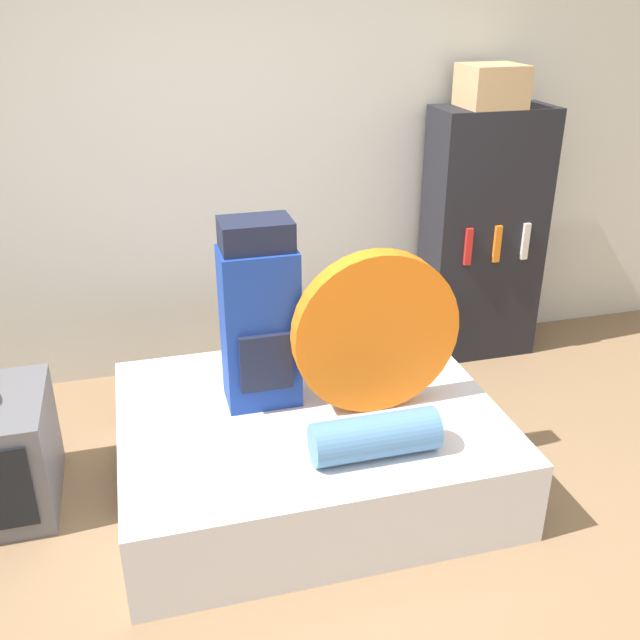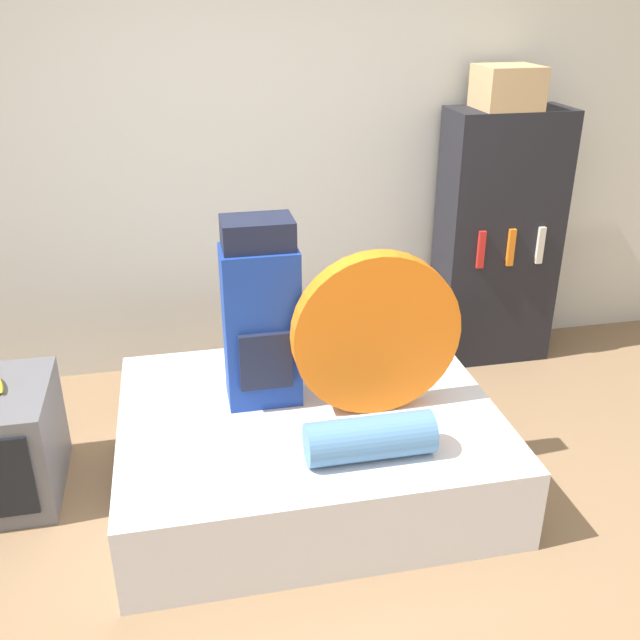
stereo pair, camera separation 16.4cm
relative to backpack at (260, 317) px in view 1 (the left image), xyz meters
The scene contains 8 objects.
ground_plane 1.16m from the backpack, 71.46° to the right, with size 16.00×16.00×0.00m, color #846647.
wall_back 1.29m from the backpack, 77.57° to the left, with size 8.00×0.05×2.60m.
bed 0.67m from the backpack, 37.51° to the right, with size 1.73×1.38×0.40m.
backpack is the anchor object (origin of this frame).
tent_bag 0.53m from the backpack, 22.05° to the right, with size 0.76×0.10×0.76m.
sleeping_roll 0.75m from the backpack, 56.96° to the right, with size 0.54×0.18×0.18m.
bookshelf 1.82m from the backpack, 30.22° to the left, with size 0.70×0.38×1.56m.
cardboard_box 1.96m from the backpack, 30.56° to the left, with size 0.33×0.32×0.23m.
Camera 1 is at (-0.75, -2.12, 2.18)m, focal length 40.00 mm.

